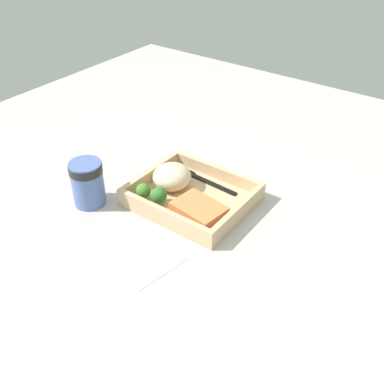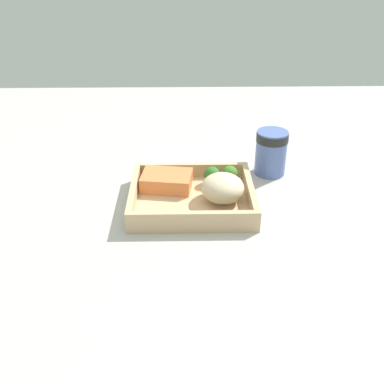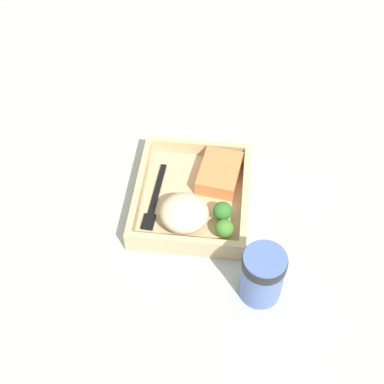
{
  "view_description": "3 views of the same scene",
  "coord_description": "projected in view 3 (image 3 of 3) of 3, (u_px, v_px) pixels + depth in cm",
  "views": [
    {
      "loc": [
        -46.58,
        63.78,
        58.95
      ],
      "look_at": [
        0.0,
        0.0,
        2.7
      ],
      "focal_mm": 42.0,
      "sensor_mm": 36.0,
      "label": 1
    },
    {
      "loc": [
        -1.39,
        -77.64,
        47.34
      ],
      "look_at": [
        0.0,
        0.0,
        2.7
      ],
      "focal_mm": 42.0,
      "sensor_mm": 36.0,
      "label": 2
    },
    {
      "loc": [
        62.99,
        6.93,
        78.69
      ],
      "look_at": [
        0.0,
        0.0,
        2.7
      ],
      "focal_mm": 50.0,
      "sensor_mm": 36.0,
      "label": 3
    }
  ],
  "objects": [
    {
      "name": "fork",
      "position": [
        154.0,
        200.0,
        0.99
      ],
      "size": [
        15.87,
        2.52,
        0.44
      ],
      "color": "black",
      "rests_on": "takeout_tray"
    },
    {
      "name": "paper_cup",
      "position": [
        263.0,
        273.0,
        0.84
      ],
      "size": [
        7.08,
        7.08,
        10.09
      ],
      "color": "#536AAF",
      "rests_on": "ground_plane"
    },
    {
      "name": "broccoli_floret_1",
      "position": [
        224.0,
        229.0,
        0.93
      ],
      "size": [
        3.27,
        3.27,
        3.83
      ],
      "color": "#82AD61",
      "rests_on": "takeout_tray"
    },
    {
      "name": "takeout_tray",
      "position": [
        192.0,
        199.0,
        1.01
      ],
      "size": [
        24.51,
        20.88,
        1.2
      ],
      "primitive_type": "cube",
      "color": "tan",
      "rests_on": "ground_plane"
    },
    {
      "name": "salmon_fillet",
      "position": [
        220.0,
        173.0,
        1.02
      ],
      "size": [
        11.09,
        8.61,
        3.14
      ],
      "primitive_type": "cube",
      "rotation": [
        0.0,
        0.0,
        -0.14
      ],
      "color": "#EF8148",
      "rests_on": "takeout_tray"
    },
    {
      "name": "ground_plane",
      "position": [
        192.0,
        204.0,
        1.02
      ],
      "size": [
        160.0,
        160.0,
        2.0
      ],
      "primitive_type": "cube",
      "color": "#B5B2AE"
    },
    {
      "name": "mashed_potatoes",
      "position": [
        184.0,
        213.0,
        0.94
      ],
      "size": [
        8.53,
        8.73,
        5.53
      ],
      "primitive_type": "ellipsoid",
      "color": "beige",
      "rests_on": "takeout_tray"
    },
    {
      "name": "broccoli_floret_2",
      "position": [
        223.0,
        211.0,
        0.95
      ],
      "size": [
        3.47,
        3.47,
        3.9
      ],
      "color": "#7B9753",
      "rests_on": "takeout_tray"
    },
    {
      "name": "receipt_slip",
      "position": [
        297.0,
        190.0,
        1.03
      ],
      "size": [
        10.4,
        13.03,
        0.24
      ],
      "primitive_type": "cube",
      "rotation": [
        0.0,
        0.0,
        -0.18
      ],
      "color": "white",
      "rests_on": "ground_plane"
    },
    {
      "name": "tray_rim",
      "position": [
        192.0,
        192.0,
        0.99
      ],
      "size": [
        24.51,
        20.88,
        2.95
      ],
      "color": "tan",
      "rests_on": "takeout_tray"
    }
  ]
}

